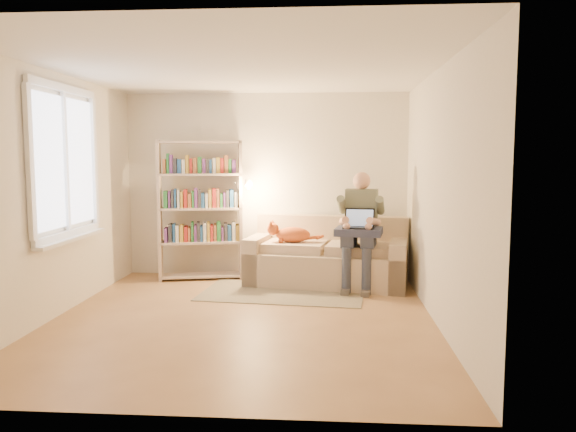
# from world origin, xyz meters

# --- Properties ---
(floor) EXTENTS (4.50, 4.50, 0.00)m
(floor) POSITION_xyz_m (0.00, 0.00, 0.00)
(floor) COLOR #966D44
(floor) RESTS_ON ground
(ceiling) EXTENTS (4.00, 4.50, 0.02)m
(ceiling) POSITION_xyz_m (0.00, 0.00, 2.60)
(ceiling) COLOR white
(ceiling) RESTS_ON wall_back
(wall_left) EXTENTS (0.02, 4.50, 2.60)m
(wall_left) POSITION_xyz_m (-2.00, 0.00, 1.30)
(wall_left) COLOR silver
(wall_left) RESTS_ON floor
(wall_right) EXTENTS (0.02, 4.50, 2.60)m
(wall_right) POSITION_xyz_m (2.00, 0.00, 1.30)
(wall_right) COLOR silver
(wall_right) RESTS_ON floor
(wall_back) EXTENTS (4.00, 0.02, 2.60)m
(wall_back) POSITION_xyz_m (0.00, 2.25, 1.30)
(wall_back) COLOR silver
(wall_back) RESTS_ON floor
(wall_front) EXTENTS (4.00, 0.02, 2.60)m
(wall_front) POSITION_xyz_m (0.00, -2.25, 1.30)
(wall_front) COLOR silver
(wall_front) RESTS_ON floor
(window) EXTENTS (0.12, 1.52, 1.69)m
(window) POSITION_xyz_m (-1.95, 0.20, 1.38)
(window) COLOR white
(window) RESTS_ON wall_left
(sofa) EXTENTS (2.23, 1.28, 0.89)m
(sofa) POSITION_xyz_m (0.89, 1.74, 0.32)
(sofa) COLOR tan
(sofa) RESTS_ON floor
(person) EXTENTS (0.51, 0.72, 1.51)m
(person) POSITION_xyz_m (1.30, 1.51, 0.85)
(person) COLOR #656D58
(person) RESTS_ON sofa
(cat) EXTENTS (0.71, 0.32, 0.26)m
(cat) POSITION_xyz_m (0.36, 1.70, 0.68)
(cat) COLOR orange
(cat) RESTS_ON sofa
(blanket) EXTENTS (0.64, 0.56, 0.09)m
(blanket) POSITION_xyz_m (1.30, 1.37, 0.76)
(blanket) COLOR #292E48
(blanket) RESTS_ON person
(laptop) EXTENTS (0.42, 0.35, 0.33)m
(laptop) POSITION_xyz_m (1.30, 1.38, 0.87)
(laptop) COLOR black
(laptop) RESTS_ON blanket
(bookshelf) EXTENTS (1.32, 0.53, 1.93)m
(bookshelf) POSITION_xyz_m (-0.87, 1.90, 1.07)
(bookshelf) COLOR beige
(bookshelf) RESTS_ON floor
(rug) EXTENTS (2.12, 1.39, 0.01)m
(rug) POSITION_xyz_m (0.33, 1.16, 0.01)
(rug) COLOR gray
(rug) RESTS_ON floor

